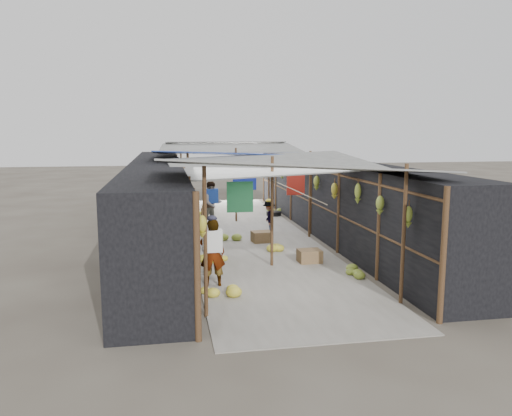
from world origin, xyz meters
TOP-DOWN VIEW (x-y plane):
  - ground at (0.00, 0.00)m, footprint 80.00×80.00m
  - aisle_slab at (0.00, 6.50)m, footprint 3.60×16.00m
  - stall_left at (-2.70, 6.50)m, footprint 1.40×15.00m
  - stall_right at (2.70, 6.50)m, footprint 1.40×15.00m
  - crate_near at (0.24, 5.53)m, footprint 0.59×0.49m
  - crate_mid at (0.96, 3.12)m, footprint 0.56×0.46m
  - crate_back at (-0.81, 11.37)m, footprint 0.50×0.43m
  - black_basin at (1.57, 9.96)m, footprint 0.57×0.57m
  - vendor_elderly at (-1.53, 1.67)m, footprint 0.53×0.35m
  - shopper_blue at (-0.91, 8.36)m, footprint 0.92×0.85m
  - vendor_seated at (0.71, 6.75)m, footprint 0.44×0.70m
  - market_canopy at (0.03, 6.82)m, footprint 5.62×15.20m
  - hanging_bananas at (0.03, 6.64)m, footprint 3.95×13.97m
  - floor_bananas at (-0.41, 5.86)m, footprint 3.98×10.33m

SIDE VIEW (x-z plane):
  - ground at x=0.00m, z-range 0.00..0.00m
  - aisle_slab at x=0.00m, z-range 0.00..0.02m
  - black_basin at x=1.57m, z-range 0.00..0.17m
  - crate_back at x=-0.81m, z-range 0.00..0.29m
  - crate_near at x=0.24m, z-range 0.00..0.33m
  - crate_mid at x=0.96m, z-range 0.00..0.33m
  - floor_bananas at x=-0.41m, z-range -0.01..0.35m
  - vendor_seated at x=0.71m, z-range 0.00..1.03m
  - vendor_elderly at x=-1.53m, z-range 0.00..1.42m
  - shopper_blue at x=-0.91m, z-range 0.00..1.51m
  - stall_left at x=-2.70m, z-range 0.00..2.30m
  - stall_right at x=2.70m, z-range 0.00..2.30m
  - hanging_bananas at x=0.03m, z-range 1.30..2.07m
  - market_canopy at x=0.03m, z-range 1.03..3.80m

